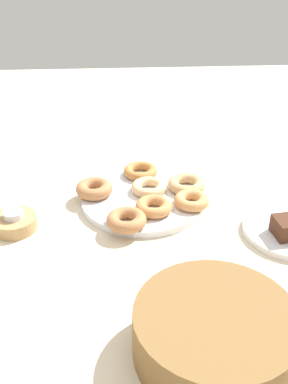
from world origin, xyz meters
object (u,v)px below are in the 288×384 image
Objects in this scene: basket at (214,333)px; donut_2 at (142,171)px; donut_plate at (143,200)px; donut_3 at (192,200)px; candle_holder at (15,223)px; donut_5 at (149,187)px; tealight at (13,214)px; donut_1 at (94,189)px; brownie_far at (285,228)px; donut_4 at (154,207)px; donut_6 at (127,220)px; donut_0 at (187,184)px.

donut_2 is at bearing -82.26° from basket.
basket is (-0.08, 0.44, 0.03)m from donut_plate.
candle_holder is (0.39, 0.04, -0.01)m from donut_3.
donut_2 is at bearing -92.03° from donut_plate.
donut_5 is 1.95× the size of tealight.
donut_3 reaches higher than donut_2.
donut_1 is 0.23m from donut_3.
candle_holder is (0.30, 0.11, -0.01)m from donut_5.
brownie_far is at bearing 143.86° from donut_3.
tealight is at bearing 4.64° from donut_4.
donut_6 is at bearing -9.73° from brownie_far.
brownie_far reaches higher than candle_holder.
brownie_far is at bearing 157.79° from donut_4.
donut_6 reaches higher than donut_3.
donut_0 is 0.48m from basket.
donut_3 is at bearing -36.14° from brownie_far.
donut_4 reaches higher than donut_5.
donut_2 is 0.39m from brownie_far.
donut_0 is at bearing -162.96° from tealight.
donut_plate is at bearing -73.29° from donut_4.
donut_plate is 6.78× the size of tealight.
donut_1 is 1.06× the size of donut_4.
basket reaches higher than donut_6.
donut_1 is 0.16m from donut_4.
donut_0 reaches higher than candle_holder.
brownie_far is (-0.40, 0.19, 0.00)m from donut_1.
donut_plate is 1.19× the size of basket.
basket is at bearing 110.34° from donut_6.
tealight is (0.39, 0.04, 0.01)m from donut_3.
tealight is (0.30, 0.02, 0.01)m from donut_4.
basket reaches higher than brownie_far.
candle_holder is at bearing 0.00° from tealight.
donut_3 is 0.39m from tealight.
basket reaches higher than donut_0.
donut_5 is at bearing -178.69° from donut_1.
donut_1 is at bearing 2.50° from donut_0.
donut_6 is (0.15, 0.07, 0.00)m from donut_3.
donut_plate is at bearing 170.14° from donut_1.
donut_4 is at bearing -175.36° from candle_holder.
candle_holder is (0.39, 0.12, -0.01)m from donut_0.
basket is at bearing 98.88° from donut_4.
donut_0 is 0.13m from donut_4.
donut_5 reaches higher than candle_holder.
donut_0 reaches higher than donut_5.
tealight is (0.39, 0.12, 0.01)m from donut_0.
donut_2 is 0.17m from donut_4.
donut_4 is 1.91× the size of tealight.
candle_holder is 0.51m from basket.
donut_0 is 0.08m from donut_3.
donut_0 is 0.27m from brownie_far.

